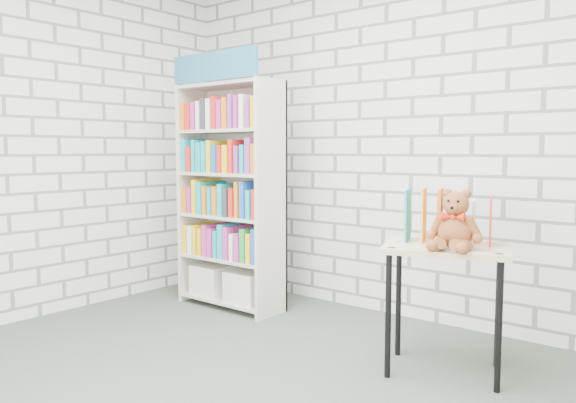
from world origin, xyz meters
The scene contains 5 objects.
room_shell centered at (0.00, 0.00, 1.78)m, with size 4.52×4.02×2.81m.
bookshelf centered at (-1.29, 1.36, 0.94)m, with size 0.92×0.36×2.06m.
display_table centered at (0.66, 1.14, 0.64)m, with size 0.81×0.68×0.75m.
table_books centered at (0.63, 1.24, 0.89)m, with size 0.53×0.36×0.29m.
teddy_bear centered at (0.74, 1.05, 0.88)m, with size 0.31×0.29×0.33m.
Camera 1 is at (1.96, -1.90, 1.29)m, focal length 35.00 mm.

